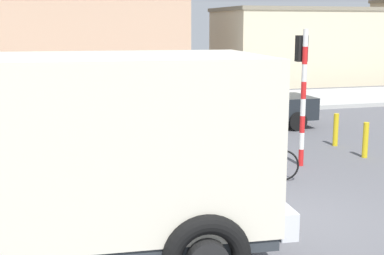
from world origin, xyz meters
name	(u,v)px	position (x,y,z in m)	size (l,w,h in m)	color
ground_plane	(278,220)	(0.00, 0.00, 0.00)	(120.00, 120.00, 0.00)	#56565B
sidewalk_far	(137,106)	(0.00, 13.22, 0.08)	(80.00, 5.00, 0.16)	#ADADA8
truck_foreground	(69,149)	(-3.48, -0.87, 1.67)	(5.60, 3.15, 2.90)	silver
cyclist	(258,141)	(0.63, 2.35, 0.86)	(1.62, 0.75, 1.72)	black
traffic_light_pole	(302,78)	(2.09, 3.26, 2.07)	(0.24, 0.43, 3.20)	red
car_white_mid	(250,103)	(2.71, 7.92, 0.82)	(4.00, 1.88, 1.60)	#1E2328
bollard_near	(365,140)	(4.01, 3.44, 0.45)	(0.14, 0.14, 0.90)	gold
bollard_far	(336,130)	(4.01, 4.84, 0.45)	(0.14, 0.14, 0.90)	gold
building_mid_block	(91,36)	(-0.89, 21.31, 2.69)	(9.14, 7.41, 5.38)	tan
building_corner_right	(296,46)	(10.56, 20.16, 2.12)	(8.85, 5.58, 4.23)	beige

